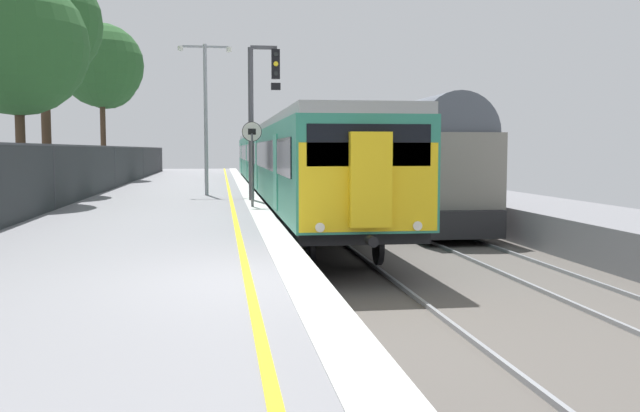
{
  "coord_description": "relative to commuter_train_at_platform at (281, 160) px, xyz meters",
  "views": [
    {
      "loc": [
        -0.7,
        -9.19,
        1.74
      ],
      "look_at": [
        1.21,
        4.15,
        0.64
      ],
      "focal_mm": 39.13,
      "sensor_mm": 36.0,
      "label": 1
    }
  ],
  "objects": [
    {
      "name": "freight_train_adjacent_track",
      "position": [
        4.0,
        14.88,
        0.1
      ],
      "size": [
        2.6,
        57.32,
        4.34
      ],
      "color": "#232326",
      "rests_on": "ground"
    },
    {
      "name": "background_tree_back",
      "position": [
        -9.39,
        9.37,
        5.05
      ],
      "size": [
        4.75,
        4.75,
        8.89
      ],
      "color": "#473323",
      "rests_on": "ground"
    },
    {
      "name": "platform_lamp_mid",
      "position": [
        -3.32,
        -5.43,
        2.09
      ],
      "size": [
        2.0,
        0.2,
        5.69
      ],
      "color": "#93999E",
      "rests_on": "ground"
    },
    {
      "name": "commuter_train_at_platform",
      "position": [
        0.0,
        0.0,
        0.0
      ],
      "size": [
        2.83,
        39.22,
        3.81
      ],
      "color": "#2D846B",
      "rests_on": "ground"
    },
    {
      "name": "speed_limit_sign",
      "position": [
        -1.85,
        -11.2,
        0.38
      ],
      "size": [
        0.59,
        0.08,
        2.57
      ],
      "color": "#59595B",
      "rests_on": "ground"
    },
    {
      "name": "background_tree_right",
      "position": [
        -9.19,
        -9.06,
        3.58
      ],
      "size": [
        4.39,
        4.39,
        7.19
      ],
      "color": "#473323",
      "rests_on": "ground"
    },
    {
      "name": "signal_gantry",
      "position": [
        -1.48,
        -8.36,
        2.0
      ],
      "size": [
        1.1,
        0.24,
        5.24
      ],
      "color": "#47474C",
      "rests_on": "ground"
    },
    {
      "name": "background_tree_left",
      "position": [
        -9.34,
        -4.08,
        5.15
      ],
      "size": [
        4.45,
        4.45,
        8.78
      ],
      "color": "#473323",
      "rests_on": "ground"
    },
    {
      "name": "ground",
      "position": [
        0.55,
        -23.11,
        -1.88
      ],
      "size": [
        17.4,
        110.0,
        1.21
      ],
      "color": "gray"
    }
  ]
}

